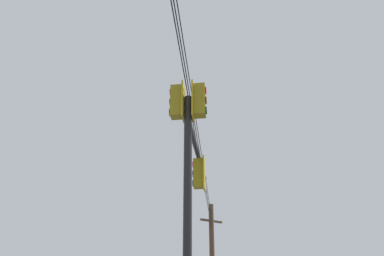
# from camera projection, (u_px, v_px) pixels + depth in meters

# --- Properties ---
(signal_mast_assembly) EXTENTS (3.53, 3.86, 6.99)m
(signal_mast_assembly) POSITION_uv_depth(u_px,v_px,m) (192.00, 165.00, 9.83)
(signal_mast_assembly) COLOR black
(signal_mast_assembly) RESTS_ON ground
(overhead_wire_span) EXTENTS (24.12, 25.01, 0.79)m
(overhead_wire_span) POSITION_uv_depth(u_px,v_px,m) (182.00, 47.00, 8.71)
(overhead_wire_span) COLOR black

